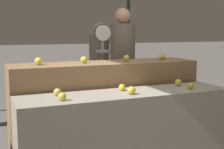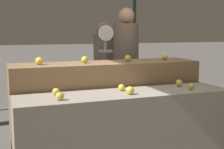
% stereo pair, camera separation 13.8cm
% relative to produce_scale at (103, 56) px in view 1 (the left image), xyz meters
% --- Properties ---
extents(display_counter_front, '(2.25, 0.55, 0.81)m').
position_rel_produce_scale_xyz_m(display_counter_front, '(-0.20, -1.21, -0.68)').
color(display_counter_front, gray).
rests_on(display_counter_front, ground_plane).
extents(display_counter_back, '(2.25, 0.55, 1.07)m').
position_rel_produce_scale_xyz_m(display_counter_back, '(-0.20, -0.61, -0.56)').
color(display_counter_back, olive).
rests_on(display_counter_back, ground_plane).
extents(apple_front_0, '(0.08, 0.08, 0.08)m').
position_rel_produce_scale_xyz_m(apple_front_0, '(-0.91, -1.32, -0.24)').
color(apple_front_0, gold).
rests_on(apple_front_0, display_counter_front).
extents(apple_front_1, '(0.08, 0.08, 0.08)m').
position_rel_produce_scale_xyz_m(apple_front_1, '(-0.21, -1.31, -0.24)').
color(apple_front_1, gold).
rests_on(apple_front_1, display_counter_front).
extents(apple_front_2, '(0.07, 0.07, 0.07)m').
position_rel_produce_scale_xyz_m(apple_front_2, '(0.51, -1.31, -0.24)').
color(apple_front_2, gold).
rests_on(apple_front_2, display_counter_front).
extents(apple_front_3, '(0.07, 0.07, 0.07)m').
position_rel_produce_scale_xyz_m(apple_front_3, '(-0.90, -1.10, -0.24)').
color(apple_front_3, gold).
rests_on(apple_front_3, display_counter_front).
extents(apple_front_4, '(0.07, 0.07, 0.07)m').
position_rel_produce_scale_xyz_m(apple_front_4, '(-0.21, -1.10, -0.24)').
color(apple_front_4, gold).
rests_on(apple_front_4, display_counter_front).
extents(apple_front_5, '(0.08, 0.08, 0.08)m').
position_rel_produce_scale_xyz_m(apple_front_5, '(0.51, -1.09, -0.24)').
color(apple_front_5, yellow).
rests_on(apple_front_5, display_counter_front).
extents(apple_back_0, '(0.09, 0.09, 0.09)m').
position_rel_produce_scale_xyz_m(apple_back_0, '(-0.99, -0.61, 0.02)').
color(apple_back_0, yellow).
rests_on(apple_back_0, display_counter_back).
extents(apple_back_1, '(0.08, 0.08, 0.08)m').
position_rel_produce_scale_xyz_m(apple_back_1, '(-0.47, -0.61, 0.02)').
color(apple_back_1, gold).
rests_on(apple_back_1, display_counter_back).
extents(apple_back_2, '(0.08, 0.08, 0.08)m').
position_rel_produce_scale_xyz_m(apple_back_2, '(0.07, -0.62, 0.02)').
color(apple_back_2, gold).
rests_on(apple_back_2, display_counter_back).
extents(apple_back_3, '(0.08, 0.08, 0.08)m').
position_rel_produce_scale_xyz_m(apple_back_3, '(0.59, -0.60, 0.02)').
color(apple_back_3, gold).
rests_on(apple_back_3, display_counter_back).
extents(produce_scale, '(0.24, 0.20, 1.53)m').
position_rel_produce_scale_xyz_m(produce_scale, '(0.00, 0.00, 0.00)').
color(produce_scale, '#99999E').
rests_on(produce_scale, ground_plane).
extents(person_vendor_at_scale, '(0.45, 0.45, 1.78)m').
position_rel_produce_scale_xyz_m(person_vendor_at_scale, '(0.41, 0.24, -0.06)').
color(person_vendor_at_scale, '#2D2D38').
rests_on(person_vendor_at_scale, ground_plane).
extents(person_customer_left, '(0.35, 0.35, 1.58)m').
position_rel_produce_scale_xyz_m(person_customer_left, '(0.25, 0.81, -0.18)').
color(person_customer_left, '#2D2D38').
rests_on(person_customer_left, ground_plane).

